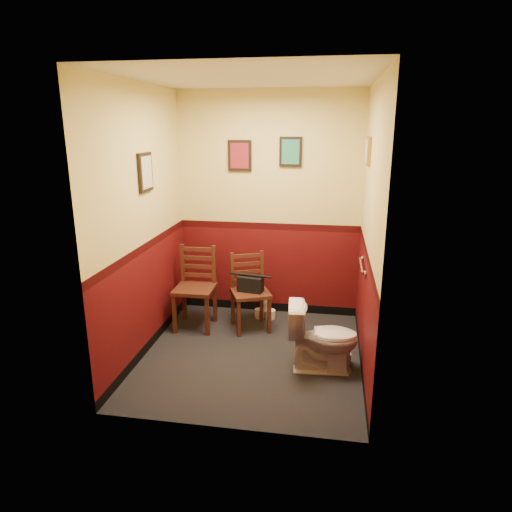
{
  "coord_description": "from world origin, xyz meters",
  "views": [
    {
      "loc": [
        0.74,
        -4.2,
        2.3
      ],
      "look_at": [
        0.0,
        0.25,
        1.0
      ],
      "focal_mm": 32.0,
      "sensor_mm": 36.0,
      "label": 1
    }
  ],
  "objects": [
    {
      "name": "toilet",
      "position": [
        0.72,
        -0.17,
        0.33
      ],
      "size": [
        0.71,
        0.43,
        0.67
      ],
      "primitive_type": "imported",
      "rotation": [
        0.0,
        0.0,
        1.65
      ],
      "color": "white",
      "rests_on": "floor"
    },
    {
      "name": "wall_back",
      "position": [
        0.0,
        1.2,
        1.35
      ],
      "size": [
        2.2,
        0.0,
        2.7
      ],
      "primitive_type": "cube",
      "rotation": [
        1.57,
        0.0,
        0.0
      ],
      "color": "#4C0B0D",
      "rests_on": "ground"
    },
    {
      "name": "grab_bar",
      "position": [
        1.07,
        0.25,
        0.95
      ],
      "size": [
        0.05,
        0.56,
        0.06
      ],
      "color": "silver",
      "rests_on": "wall_right"
    },
    {
      "name": "framed_print_right",
      "position": [
        1.08,
        0.6,
        2.05
      ],
      "size": [
        0.04,
        0.34,
        0.28
      ],
      "color": "olive",
      "rests_on": "wall_right"
    },
    {
      "name": "wall_front",
      "position": [
        0.0,
        -1.2,
        1.35
      ],
      "size": [
        2.2,
        0.0,
        2.7
      ],
      "primitive_type": "cube",
      "rotation": [
        -1.57,
        0.0,
        0.0
      ],
      "color": "#4C0B0D",
      "rests_on": "ground"
    },
    {
      "name": "framed_print_back_a",
      "position": [
        -0.35,
        1.18,
        1.95
      ],
      "size": [
        0.28,
        0.04,
        0.36
      ],
      "color": "black",
      "rests_on": "wall_back"
    },
    {
      "name": "handbag",
      "position": [
        -0.13,
        0.64,
        0.55
      ],
      "size": [
        0.3,
        0.19,
        0.21
      ],
      "rotation": [
        0.0,
        0.0,
        -0.17
      ],
      "color": "black",
      "rests_on": "chair_right"
    },
    {
      "name": "toilet_brush",
      "position": [
        0.96,
        -0.01,
        0.06
      ],
      "size": [
        0.1,
        0.1,
        0.37
      ],
      "color": "silver",
      "rests_on": "floor"
    },
    {
      "name": "framed_print_back_b",
      "position": [
        0.25,
        1.18,
        2.0
      ],
      "size": [
        0.26,
        0.04,
        0.34
      ],
      "color": "black",
      "rests_on": "wall_back"
    },
    {
      "name": "framed_print_left",
      "position": [
        -1.08,
        0.1,
        1.85
      ],
      "size": [
        0.04,
        0.3,
        0.38
      ],
      "color": "black",
      "rests_on": "wall_left"
    },
    {
      "name": "wall_right",
      "position": [
        1.1,
        0.0,
        1.35
      ],
      "size": [
        0.0,
        2.4,
        2.7
      ],
      "primitive_type": "cube",
      "rotation": [
        1.57,
        0.0,
        -1.57
      ],
      "color": "#4C0B0D",
      "rests_on": "ground"
    },
    {
      "name": "chair_left",
      "position": [
        -0.77,
        0.61,
        0.48
      ],
      "size": [
        0.45,
        0.45,
        0.95
      ],
      "rotation": [
        0.0,
        0.0,
        0.02
      ],
      "color": "#542719",
      "rests_on": "floor"
    },
    {
      "name": "tp_stack",
      "position": [
        -0.01,
        0.94,
        0.14
      ],
      "size": [
        0.26,
        0.16,
        0.33
      ],
      "color": "silver",
      "rests_on": "floor"
    },
    {
      "name": "wall_left",
      "position": [
        -1.1,
        0.0,
        1.35
      ],
      "size": [
        0.0,
        2.4,
        2.7
      ],
      "primitive_type": "cube",
      "rotation": [
        1.57,
        0.0,
        1.57
      ],
      "color": "#4C0B0D",
      "rests_on": "ground"
    },
    {
      "name": "floor",
      "position": [
        0.0,
        0.0,
        0.0
      ],
      "size": [
        2.2,
        2.4,
        0.0
      ],
      "primitive_type": "cube",
      "color": "black",
      "rests_on": "ground"
    },
    {
      "name": "ceiling",
      "position": [
        0.0,
        0.0,
        2.7
      ],
      "size": [
        2.2,
        2.4,
        0.0
      ],
      "primitive_type": "cube",
      "rotation": [
        3.14,
        0.0,
        0.0
      ],
      "color": "silver",
      "rests_on": "ground"
    },
    {
      "name": "chair_right",
      "position": [
        -0.14,
        0.67,
        0.44
      ],
      "size": [
        0.54,
        0.54,
        0.88
      ],
      "rotation": [
        0.0,
        0.0,
        0.4
      ],
      "color": "#542719",
      "rests_on": "floor"
    }
  ]
}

